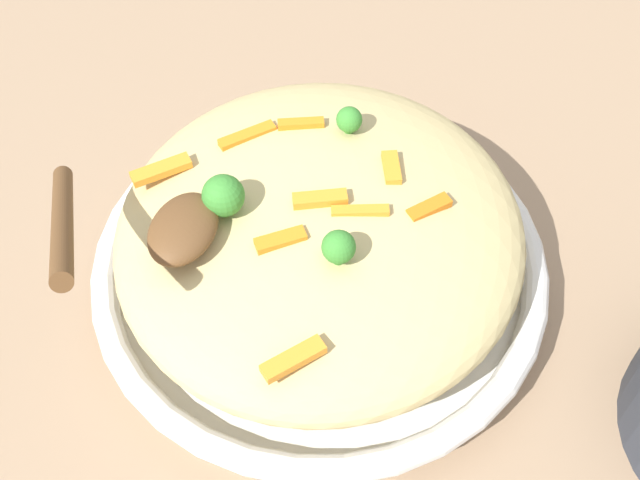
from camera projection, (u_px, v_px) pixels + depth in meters
ground_plane at (320, 290)px, 0.60m from camera, size 2.40×2.40×0.00m
serving_bowl at (320, 272)px, 0.58m from camera, size 0.31×0.31×0.04m
pasta_mound at (320, 232)px, 0.55m from camera, size 0.27×0.27×0.06m
carrot_piece_0 at (429, 208)px, 0.52m from camera, size 0.03×0.03×0.01m
carrot_piece_1 at (293, 359)px, 0.46m from camera, size 0.04×0.03×0.01m
carrot_piece_2 at (281, 240)px, 0.50m from camera, size 0.03×0.03×0.01m
carrot_piece_3 at (313, 196)px, 0.52m from camera, size 0.02×0.04×0.01m
carrot_piece_4 at (301, 124)px, 0.57m from camera, size 0.02×0.03×0.01m
carrot_piece_5 at (361, 209)px, 0.52m from camera, size 0.02×0.04×0.01m
carrot_piece_6 at (247, 136)px, 0.56m from camera, size 0.03×0.03×0.01m
carrot_piece_7 at (391, 168)px, 0.54m from camera, size 0.03×0.02×0.01m
carrot_piece_8 at (161, 171)px, 0.54m from camera, size 0.04×0.04×0.01m
broccoli_floret_0 at (339, 247)px, 0.49m from camera, size 0.02×0.02×0.02m
broccoli_floret_1 at (223, 196)px, 0.51m from camera, size 0.03×0.03×0.03m
broccoli_floret_2 at (343, 119)px, 0.56m from camera, size 0.02×0.02×0.02m
serving_spoon at (144, 227)px, 0.49m from camera, size 0.12×0.11×0.08m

